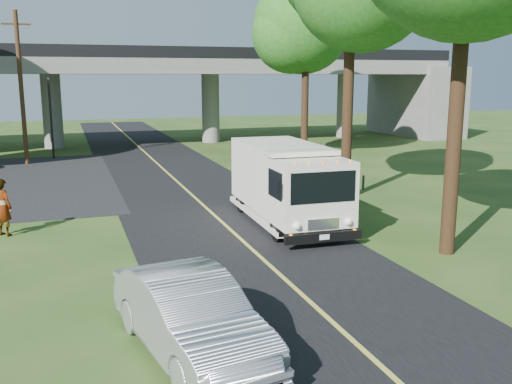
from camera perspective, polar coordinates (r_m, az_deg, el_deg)
name	(u,v)px	position (r m, az deg, el deg)	size (l,w,h in m)	color
ground	(290,285)	(14.83, 3.45, -9.26)	(120.00, 120.00, 0.00)	#264117
road	(201,203)	(24.01, -5.52, -1.15)	(7.00, 90.00, 0.02)	black
lane_line	(201,203)	(24.01, -5.52, -1.10)	(0.12, 90.00, 0.01)	gold
overpass	(134,85)	(45.15, -12.13, 10.39)	(54.00, 10.00, 7.30)	slate
traffic_signal	(50,109)	(38.90, -19.88, 7.82)	(0.18, 0.22, 5.20)	black
utility_pole	(21,87)	(36.91, -22.43, 9.65)	(1.60, 0.26, 9.00)	#472D19
tree_right_far	(310,24)	(35.86, 5.46, 16.35)	(5.77, 5.67, 10.99)	#382314
step_van	(287,181)	(20.47, 3.08, 1.06)	(2.65, 6.84, 2.85)	silver
silver_sedan	(190,315)	(11.18, -6.61, -12.15)	(1.66, 4.77, 1.57)	#999CA2
pedestrian	(3,207)	(20.76, -23.99, -1.41)	(0.71, 0.47, 1.94)	gray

